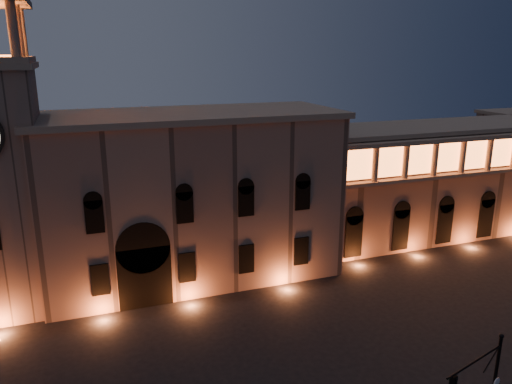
{
  "coord_description": "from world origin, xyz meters",
  "views": [
    {
      "loc": [
        -12.73,
        -27.71,
        23.34
      ],
      "look_at": [
        3.04,
        16.0,
        10.31
      ],
      "focal_mm": 35.0,
      "sensor_mm": 36.0,
      "label": 1
    }
  ],
  "objects": [
    {
      "name": "government_building",
      "position": [
        -2.08,
        21.93,
        8.77
      ],
      "size": [
        30.8,
        12.8,
        17.6
      ],
      "color": "#7F6153",
      "rests_on": "ground"
    },
    {
      "name": "colonnade_wing",
      "position": [
        32.0,
        23.92,
        7.33
      ],
      "size": [
        40.6,
        11.5,
        14.5
      ],
      "color": "#7B5C4E",
      "rests_on": "ground"
    }
  ]
}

